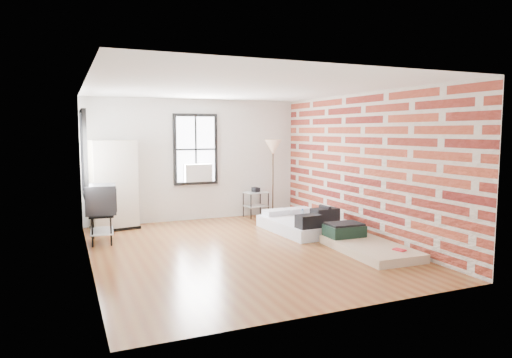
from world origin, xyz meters
name	(u,v)px	position (x,y,z in m)	size (l,w,h in m)	color
ground	(242,250)	(0.00, 0.00, 0.00)	(6.00, 6.00, 0.00)	brown
room_shell	(247,150)	(0.23, 0.36, 1.74)	(5.02, 6.02, 2.80)	silver
mattress_main	(305,223)	(1.75, 0.88, 0.16)	(1.46, 1.91, 0.59)	white
mattress_bare	(364,244)	(1.93, -0.87, 0.12)	(1.01, 1.85, 0.39)	tan
wardrobe	(114,185)	(-1.87, 2.65, 0.94)	(1.02, 0.67, 1.88)	black
side_table	(256,197)	(1.41, 2.72, 0.49)	(0.60, 0.51, 0.72)	black
floor_lamp	(273,150)	(1.83, 2.65, 1.61)	(0.40, 0.40, 1.86)	#322410
tv_stand	(101,201)	(-2.21, 1.52, 0.78)	(0.59, 0.80, 1.08)	black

